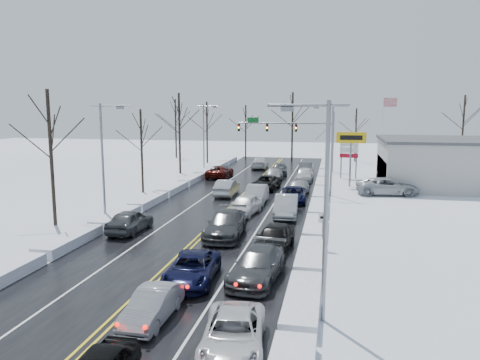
% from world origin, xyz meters
% --- Properties ---
extents(ground, '(160.00, 160.00, 0.00)m').
position_xyz_m(ground, '(0.00, 0.00, 0.00)').
color(ground, white).
rests_on(ground, ground).
extents(road_surface, '(14.00, 84.00, 0.01)m').
position_xyz_m(road_surface, '(0.00, 2.00, 0.01)').
color(road_surface, black).
rests_on(road_surface, ground).
extents(snow_bank_left, '(1.49, 72.00, 0.65)m').
position_xyz_m(snow_bank_left, '(-7.60, 2.00, 0.00)').
color(snow_bank_left, silver).
rests_on(snow_bank_left, ground).
extents(snow_bank_right, '(1.49, 72.00, 0.65)m').
position_xyz_m(snow_bank_right, '(7.60, 2.00, 0.00)').
color(snow_bank_right, silver).
rests_on(snow_bank_right, ground).
extents(traffic_signal_mast, '(13.28, 0.39, 8.00)m').
position_xyz_m(traffic_signal_mast, '(3.45, 27.99, 5.48)').
color(traffic_signal_mast, slate).
rests_on(traffic_signal_mast, ground).
extents(tires_plus_sign, '(3.20, 0.34, 6.00)m').
position_xyz_m(tires_plus_sign, '(10.50, 15.99, 4.99)').
color(tires_plus_sign, slate).
rests_on(tires_plus_sign, ground).
extents(used_vehicles_sign, '(2.20, 0.22, 4.65)m').
position_xyz_m(used_vehicles_sign, '(10.50, 22.00, 3.32)').
color(used_vehicles_sign, slate).
rests_on(used_vehicles_sign, ground).
extents(speed_limit_sign, '(0.55, 0.09, 2.35)m').
position_xyz_m(speed_limit_sign, '(8.20, -8.00, 1.63)').
color(speed_limit_sign, slate).
rests_on(speed_limit_sign, ground).
extents(flagpole, '(1.87, 1.20, 10.00)m').
position_xyz_m(flagpole, '(15.17, 30.00, 5.93)').
color(flagpole, silver).
rests_on(flagpole, ground).
extents(dealership_building, '(20.40, 12.40, 5.30)m').
position_xyz_m(dealership_building, '(23.98, 18.00, 2.66)').
color(dealership_building, '#A1A19D').
rests_on(dealership_building, ground).
extents(streetlight_se, '(3.20, 0.25, 9.00)m').
position_xyz_m(streetlight_se, '(8.30, -18.00, 5.31)').
color(streetlight_se, slate).
rests_on(streetlight_se, ground).
extents(streetlight_ne, '(3.20, 0.25, 9.00)m').
position_xyz_m(streetlight_ne, '(8.30, 10.00, 5.31)').
color(streetlight_ne, slate).
rests_on(streetlight_ne, ground).
extents(streetlight_sw, '(3.20, 0.25, 9.00)m').
position_xyz_m(streetlight_sw, '(-8.30, -4.00, 5.31)').
color(streetlight_sw, slate).
rests_on(streetlight_sw, ground).
extents(streetlight_nw, '(3.20, 0.25, 9.00)m').
position_xyz_m(streetlight_nw, '(-8.30, 24.00, 5.31)').
color(streetlight_nw, slate).
rests_on(streetlight_nw, ground).
extents(tree_left_b, '(4.00, 4.00, 10.00)m').
position_xyz_m(tree_left_b, '(-11.50, -6.00, 6.99)').
color(tree_left_b, '#2D231C').
rests_on(tree_left_b, ground).
extents(tree_left_c, '(3.40, 3.40, 8.50)m').
position_xyz_m(tree_left_c, '(-10.50, 8.00, 5.94)').
color(tree_left_c, '#2D231C').
rests_on(tree_left_c, ground).
extents(tree_left_d, '(4.20, 4.20, 10.50)m').
position_xyz_m(tree_left_d, '(-11.20, 22.00, 7.33)').
color(tree_left_d, '#2D231C').
rests_on(tree_left_d, ground).
extents(tree_left_e, '(3.80, 3.80, 9.50)m').
position_xyz_m(tree_left_e, '(-10.80, 34.00, 6.64)').
color(tree_left_e, '#2D231C').
rests_on(tree_left_e, ground).
extents(tree_far_a, '(4.00, 4.00, 10.00)m').
position_xyz_m(tree_far_a, '(-18.00, 40.00, 6.99)').
color(tree_far_a, '#2D231C').
rests_on(tree_far_a, ground).
extents(tree_far_b, '(3.60, 3.60, 9.00)m').
position_xyz_m(tree_far_b, '(-6.00, 41.00, 6.29)').
color(tree_far_b, '#2D231C').
rests_on(tree_far_b, ground).
extents(tree_far_c, '(4.40, 4.40, 11.00)m').
position_xyz_m(tree_far_c, '(2.00, 39.00, 7.68)').
color(tree_far_c, '#2D231C').
rests_on(tree_far_c, ground).
extents(tree_far_d, '(3.40, 3.40, 8.50)m').
position_xyz_m(tree_far_d, '(12.00, 40.50, 5.94)').
color(tree_far_d, '#2D231C').
rests_on(tree_far_d, ground).
extents(tree_far_e, '(4.20, 4.20, 10.50)m').
position_xyz_m(tree_far_e, '(28.00, 41.00, 7.33)').
color(tree_far_e, '#2D231C').
rests_on(tree_far_e, ground).
extents(queued_car_1, '(1.50, 4.07, 1.33)m').
position_xyz_m(queued_car_1, '(1.61, -19.43, 0.00)').
color(queued_car_1, '#919398').
rests_on(queued_car_1, ground).
extents(queued_car_2, '(2.68, 5.16, 1.39)m').
position_xyz_m(queued_car_2, '(1.92, -14.92, 0.00)').
color(queued_car_2, black).
rests_on(queued_car_2, ground).
extents(queued_car_3, '(2.63, 5.95, 1.70)m').
position_xyz_m(queued_car_3, '(1.66, -6.49, 0.00)').
color(queued_car_3, '#383A3C').
rests_on(queued_car_3, ground).
extents(queued_car_4, '(2.53, 4.96, 1.62)m').
position_xyz_m(queued_car_4, '(1.70, 0.24, 0.00)').
color(queued_car_4, white).
rests_on(queued_car_4, ground).
extents(queued_car_5, '(1.87, 5.09, 1.67)m').
position_xyz_m(queued_car_5, '(1.89, 4.81, 0.00)').
color(queued_car_5, '#999CA0').
rests_on(queued_car_5, ground).
extents(queued_car_6, '(2.86, 5.41, 1.45)m').
position_xyz_m(queued_car_6, '(1.68, 12.23, 0.00)').
color(queued_car_6, black).
rests_on(queued_car_6, ground).
extents(queued_car_7, '(2.01, 4.93, 1.43)m').
position_xyz_m(queued_car_7, '(1.74, 18.17, 0.00)').
color(queued_car_7, gray).
rests_on(queued_car_7, ground).
extents(queued_car_8, '(2.36, 4.86, 1.60)m').
position_xyz_m(queued_car_8, '(1.88, 23.22, 0.00)').
color(queued_car_8, '#434548').
rests_on(queued_car_8, ground).
extents(queued_car_10, '(2.80, 5.07, 1.34)m').
position_xyz_m(queued_car_10, '(5.40, -21.14, 0.00)').
color(queued_car_10, silver).
rests_on(queued_car_10, ground).
extents(queued_car_11, '(2.72, 5.61, 1.57)m').
position_xyz_m(queued_car_11, '(5.10, -14.00, 0.00)').
color(queued_car_11, '#404245').
rests_on(queued_car_11, ground).
extents(queued_car_12, '(2.43, 4.94, 1.62)m').
position_xyz_m(queued_car_12, '(5.30, -8.86, 0.00)').
color(queued_car_12, black).
rests_on(queued_car_12, ground).
extents(queued_car_13, '(2.07, 5.26, 1.70)m').
position_xyz_m(queued_car_13, '(5.09, 0.21, 0.00)').
color(queued_car_13, '#A0A3A8').
rests_on(queued_car_13, ground).
extents(queued_car_14, '(2.57, 5.10, 1.38)m').
position_xyz_m(queued_car_14, '(5.15, 6.20, 0.00)').
color(queued_car_14, black).
rests_on(queued_car_14, ground).
extents(queued_car_15, '(2.48, 4.99, 1.40)m').
position_xyz_m(queued_car_15, '(5.25, 9.90, 0.00)').
color(queued_car_15, '#929599').
rests_on(queued_car_15, ground).
extents(queued_car_16, '(2.02, 4.86, 1.64)m').
position_xyz_m(queued_car_16, '(5.36, 18.53, 0.00)').
color(queued_car_16, silver).
rests_on(queued_car_16, ground).
extents(queued_car_17, '(1.86, 5.02, 1.64)m').
position_xyz_m(queued_car_17, '(5.19, 23.53, 0.00)').
color(queued_car_17, '#444749').
rests_on(queued_car_17, ground).
extents(oncoming_car_0, '(1.72, 4.87, 1.60)m').
position_xyz_m(oncoming_car_0, '(-1.61, 8.02, 0.00)').
color(oncoming_car_0, '#AAACB3').
rests_on(oncoming_car_0, ground).
extents(oncoming_car_1, '(2.73, 5.50, 1.50)m').
position_xyz_m(oncoming_car_1, '(-5.12, 19.35, 0.00)').
color(oncoming_car_1, '#490E09').
rests_on(oncoming_car_1, ground).
extents(oncoming_car_2, '(2.55, 5.56, 1.58)m').
position_xyz_m(oncoming_car_2, '(-1.68, 29.14, 0.00)').
color(oncoming_car_2, silver).
rests_on(oncoming_car_2, ground).
extents(oncoming_car_3, '(2.03, 4.79, 1.62)m').
position_xyz_m(oncoming_car_3, '(-5.22, -6.64, 0.00)').
color(oncoming_car_3, '#46484B').
rests_on(oncoming_car_3, ground).
extents(parked_car_0, '(6.42, 3.49, 1.71)m').
position_xyz_m(parked_car_0, '(14.10, 11.63, 0.00)').
color(parked_car_0, '#ACAFB4').
rests_on(parked_car_0, ground).
extents(parked_car_1, '(2.95, 5.99, 1.68)m').
position_xyz_m(parked_car_1, '(17.17, 17.50, 0.00)').
color(parked_car_1, '#ABAEB4').
rests_on(parked_car_1, ground).
extents(parked_car_2, '(2.22, 4.36, 1.42)m').
position_xyz_m(parked_car_2, '(14.83, 23.32, 0.00)').
color(parked_car_2, black).
rests_on(parked_car_2, ground).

